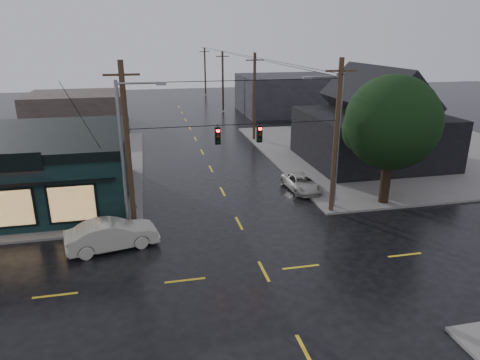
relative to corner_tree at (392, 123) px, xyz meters
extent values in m
plane|color=black|center=(-10.76, -7.09, -5.83)|extent=(160.00, 160.00, 0.00)
cube|color=slate|center=(9.24, 12.91, -5.76)|extent=(28.00, 28.00, 0.15)
cube|color=black|center=(-25.76, 5.91, -3.58)|extent=(16.00, 12.00, 4.20)
cube|color=black|center=(-25.76, 5.91, -1.18)|extent=(16.30, 12.30, 0.60)
cube|color=black|center=(4.24, 9.91, -3.43)|extent=(12.00, 11.00, 4.50)
cylinder|color=black|center=(0.00, 0.00, -3.55)|extent=(0.70, 0.70, 4.27)
sphere|color=black|center=(0.00, 0.00, 0.03)|extent=(6.40, 6.40, 6.40)
cylinder|color=black|center=(-10.76, -0.59, 0.47)|extent=(13.00, 0.04, 0.04)
cube|color=#352A27|center=(-24.76, 32.91, -3.63)|extent=(12.00, 10.00, 4.40)
cube|color=black|center=(5.24, 37.91, -3.03)|extent=(14.00, 12.00, 5.60)
imported|color=#B2B29D|center=(-18.40, -2.84, -5.00)|extent=(5.30, 2.81, 1.66)
imported|color=#AFABA2|center=(-4.76, 3.87, -5.23)|extent=(2.30, 4.45, 1.20)
camera|label=1|loc=(-16.01, -25.52, 5.59)|focal=32.00mm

